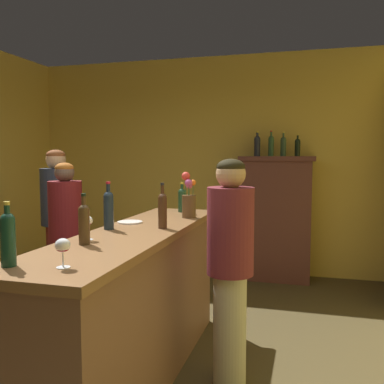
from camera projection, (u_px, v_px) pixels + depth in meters
wall_back at (204, 165)px, 5.89m from camera, size 4.95×0.12×2.94m
bar_counter at (136, 306)px, 2.94m from camera, size 0.59×2.46×1.08m
display_cabinet at (276, 216)px, 5.37m from camera, size 0.94×0.44×1.59m
wine_bottle_chardonnay at (163, 209)px, 2.97m from camera, size 0.06×0.06×0.32m
wine_bottle_merlot at (109, 208)px, 2.93m from camera, size 0.07×0.07×0.33m
wine_bottle_syrah at (182, 199)px, 3.85m from camera, size 0.07×0.07×0.27m
wine_bottle_malbec at (8, 237)px, 1.94m from camera, size 0.07×0.07×0.30m
wine_bottle_pinot at (84, 222)px, 2.43m from camera, size 0.06×0.06×0.30m
wine_glass_front at (189, 204)px, 3.71m from camera, size 0.07×0.07×0.14m
wine_glass_mid at (63, 247)px, 1.92m from camera, size 0.07×0.07×0.14m
wine_glass_rear at (88, 222)px, 2.56m from camera, size 0.06×0.06×0.15m
flower_arrangement at (189, 199)px, 3.49m from camera, size 0.12×0.13×0.38m
cheese_plate at (130, 222)px, 3.22m from camera, size 0.19×0.19×0.01m
display_bottle_left at (257, 145)px, 5.36m from camera, size 0.08×0.08×0.32m
display_bottle_midleft at (271, 145)px, 5.32m from camera, size 0.07×0.07×0.32m
display_bottle_center at (283, 145)px, 5.28m from camera, size 0.07×0.07×0.31m
display_bottle_midright at (298, 146)px, 5.23m from camera, size 0.07×0.07×0.27m
patron_by_cabinet at (57, 218)px, 4.52m from camera, size 0.34×0.34×1.66m
patron_near_entrance at (66, 237)px, 3.85m from camera, size 0.30×0.30×1.53m
bartender at (230, 260)px, 2.88m from camera, size 0.32×0.32×1.57m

